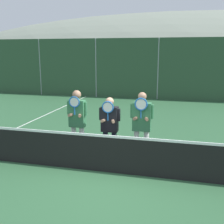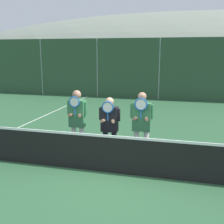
{
  "view_description": "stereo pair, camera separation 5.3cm",
  "coord_description": "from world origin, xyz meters",
  "px_view_note": "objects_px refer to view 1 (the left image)",
  "views": [
    {
      "loc": [
        1.48,
        -5.97,
        2.81
      ],
      "look_at": [
        -0.27,
        0.89,
        1.27
      ],
      "focal_mm": 45.0,
      "sensor_mm": 36.0,
      "label": 1
    },
    {
      "loc": [
        1.53,
        -5.96,
        2.81
      ],
      "look_at": [
        -0.27,
        0.89,
        1.27
      ],
      "focal_mm": 45.0,
      "sensor_mm": 36.0,
      "label": 2
    }
  ],
  "objects_px": {
    "player_leftmost": "(77,119)",
    "player_center_right": "(142,123)",
    "player_center_left": "(110,124)",
    "car_left_of_center": "(118,80)",
    "car_far_left": "(53,78)",
    "car_center": "(192,81)"
  },
  "relations": [
    {
      "from": "player_leftmost",
      "to": "car_far_left",
      "type": "relative_size",
      "value": 0.44
    },
    {
      "from": "car_left_of_center",
      "to": "car_center",
      "type": "bearing_deg",
      "value": -0.03
    },
    {
      "from": "player_leftmost",
      "to": "car_left_of_center",
      "type": "height_order",
      "value": "player_leftmost"
    },
    {
      "from": "car_left_of_center",
      "to": "car_far_left",
      "type": "bearing_deg",
      "value": -179.85
    },
    {
      "from": "player_center_left",
      "to": "player_center_right",
      "type": "height_order",
      "value": "player_center_right"
    },
    {
      "from": "player_center_right",
      "to": "car_left_of_center",
      "type": "bearing_deg",
      "value": 105.71
    },
    {
      "from": "player_center_right",
      "to": "car_left_of_center",
      "type": "xyz_separation_m",
      "value": [
        -3.36,
        11.95,
        -0.22
      ]
    },
    {
      "from": "player_center_left",
      "to": "car_left_of_center",
      "type": "xyz_separation_m",
      "value": [
        -2.55,
        11.97,
        -0.13
      ]
    },
    {
      "from": "car_far_left",
      "to": "car_left_of_center",
      "type": "distance_m",
      "value": 4.81
    },
    {
      "from": "car_left_of_center",
      "to": "car_center",
      "type": "height_order",
      "value": "car_center"
    },
    {
      "from": "player_leftmost",
      "to": "player_center_right",
      "type": "bearing_deg",
      "value": 1.24
    },
    {
      "from": "player_leftmost",
      "to": "player_center_left",
      "type": "relative_size",
      "value": 1.09
    },
    {
      "from": "player_center_left",
      "to": "player_center_right",
      "type": "bearing_deg",
      "value": 1.33
    },
    {
      "from": "player_center_right",
      "to": "car_center",
      "type": "xyz_separation_m",
      "value": [
        1.46,
        11.94,
        -0.18
      ]
    },
    {
      "from": "car_far_left",
      "to": "car_center",
      "type": "height_order",
      "value": "car_center"
    },
    {
      "from": "player_center_right",
      "to": "car_far_left",
      "type": "xyz_separation_m",
      "value": [
        -8.17,
        11.94,
        -0.2
      ]
    },
    {
      "from": "car_far_left",
      "to": "car_center",
      "type": "bearing_deg",
      "value": 0.06
    },
    {
      "from": "car_far_left",
      "to": "player_center_left",
      "type": "bearing_deg",
      "value": -58.38
    },
    {
      "from": "player_center_left",
      "to": "car_left_of_center",
      "type": "distance_m",
      "value": 12.24
    },
    {
      "from": "player_center_right",
      "to": "car_center",
      "type": "bearing_deg",
      "value": 83.04
    },
    {
      "from": "player_center_left",
      "to": "car_far_left",
      "type": "xyz_separation_m",
      "value": [
        -7.36,
        11.95,
        -0.11
      ]
    },
    {
      "from": "player_center_right",
      "to": "car_left_of_center",
      "type": "distance_m",
      "value": 12.41
    }
  ]
}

